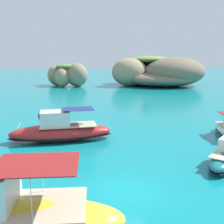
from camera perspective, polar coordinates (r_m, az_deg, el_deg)
name	(u,v)px	position (r m, az deg, el deg)	size (l,w,h in m)	color
ground_plane	(126,192)	(16.39, 2.99, -16.40)	(400.00, 400.00, 0.00)	#0F7F89
islet_large	(154,73)	(80.06, 8.72, 8.04)	(29.74, 27.37, 8.34)	#756651
islet_small	(68,74)	(77.32, -9.23, 7.76)	(13.04, 12.38, 6.33)	#84755B
motorboat_red	(60,131)	(25.93, -10.76, -3.87)	(9.79, 3.66, 3.00)	red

